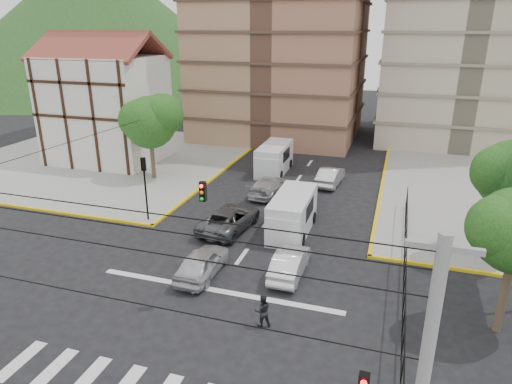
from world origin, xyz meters
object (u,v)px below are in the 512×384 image
at_px(van_right_lane, 291,216).
at_px(pedestrian_crosswalk, 262,311).
at_px(traffic_light_nw, 145,178).
at_px(car_silver_front_left, 202,262).
at_px(van_left_lane, 273,160).
at_px(car_white_front_right, 290,263).

xyz_separation_m(van_right_lane, pedestrian_crosswalk, (1.05, -9.81, -0.45)).
relative_size(traffic_light_nw, car_silver_front_left, 1.00).
relative_size(van_left_lane, car_silver_front_left, 1.30).
bearing_deg(pedestrian_crosswalk, traffic_light_nw, -65.50).
xyz_separation_m(traffic_light_nw, van_left_lane, (5.23, 13.08, -1.86)).
distance_m(car_silver_front_left, car_white_front_right, 4.70).
bearing_deg(van_right_lane, pedestrian_crosswalk, -84.61).
height_order(traffic_light_nw, pedestrian_crosswalk, traffic_light_nw).
distance_m(traffic_light_nw, car_silver_front_left, 8.73).
distance_m(van_left_lane, car_silver_front_left, 18.51).
height_order(van_right_lane, pedestrian_crosswalk, van_right_lane).
xyz_separation_m(van_right_lane, car_silver_front_left, (-3.32, -6.53, -0.49)).
bearing_deg(car_white_front_right, car_silver_front_left, 17.99).
bearing_deg(pedestrian_crosswalk, van_left_lane, -102.45).
bearing_deg(car_silver_front_left, traffic_light_nw, -39.50).
bearing_deg(car_white_front_right, traffic_light_nw, -19.79).
height_order(car_silver_front_left, pedestrian_crosswalk, pedestrian_crosswalk).
relative_size(car_silver_front_left, pedestrian_crosswalk, 2.79).
bearing_deg(pedestrian_crosswalk, car_silver_front_left, -63.72).
bearing_deg(van_right_lane, car_white_front_right, -78.00).
bearing_deg(car_silver_front_left, van_right_lane, -116.67).
relative_size(van_right_lane, car_white_front_right, 1.33).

